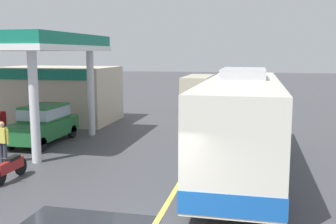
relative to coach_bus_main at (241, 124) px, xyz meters
The scene contains 8 objects.
ground 13.37m from the coach_bus_main, 98.25° to the left, with size 120.00×120.00×0.00m, color #424247.
lane_divider_stripe 8.51m from the coach_bus_main, 103.18° to the left, with size 0.16×50.00×0.01m, color #D8CC4C.
coach_bus_main is the anchor object (origin of this frame).
gas_station_roadside 13.19m from the coach_bus_main, 151.53° to the left, with size 9.10×11.95×5.10m.
car_at_pump 9.68m from the coach_bus_main, 164.91° to the left, with size 1.70×4.20×1.82m.
minibus_opposing_lane 17.42m from the coach_bus_main, 103.19° to the left, with size 2.04×6.13×2.44m.
motorcycle_parked_forecourt 8.15m from the coach_bus_main, 159.73° to the right, with size 0.55×1.80×0.92m.
pedestrian_near_pump 9.14m from the coach_bus_main, behind, with size 0.55×0.22×1.66m.
Camera 1 is at (2.36, -7.45, 4.29)m, focal length 42.49 mm.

